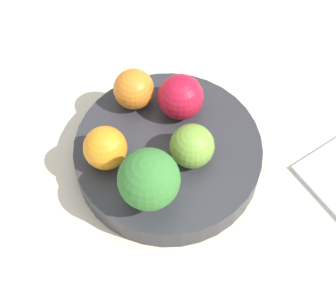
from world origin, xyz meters
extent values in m
plane|color=gray|center=(0.00, 0.00, 0.00)|extent=(6.00, 6.00, 0.00)
cube|color=beige|center=(0.00, 0.00, 0.01)|extent=(1.20, 1.20, 0.02)
cylinder|color=#2D2D33|center=(0.00, 0.00, 0.04)|extent=(0.21, 0.21, 0.03)
cylinder|color=#8CB76B|center=(-0.06, -0.04, 0.06)|extent=(0.02, 0.02, 0.02)
sphere|color=#387A33|center=(-0.06, -0.04, 0.10)|extent=(0.06, 0.06, 0.06)
sphere|color=#B7142D|center=(0.04, 0.03, 0.08)|extent=(0.05, 0.05, 0.05)
sphere|color=olive|center=(0.01, -0.03, 0.08)|extent=(0.05, 0.05, 0.05)
sphere|color=orange|center=(-0.06, 0.03, 0.08)|extent=(0.05, 0.05, 0.05)
sphere|color=orange|center=(0.01, 0.07, 0.08)|extent=(0.05, 0.05, 0.05)
camera|label=1|loc=(-0.22, -0.25, 0.58)|focal=60.00mm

